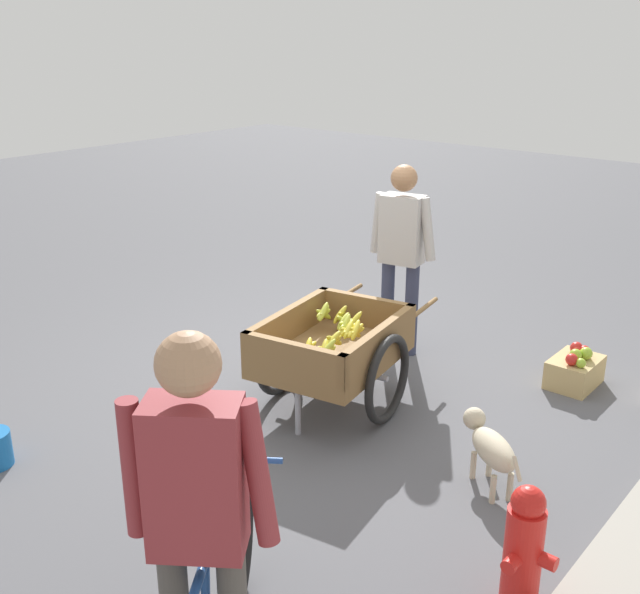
{
  "coord_description": "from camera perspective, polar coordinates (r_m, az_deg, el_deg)",
  "views": [
    {
      "loc": [
        4.07,
        3.48,
        2.6
      ],
      "look_at": [
        0.1,
        0.16,
        0.75
      ],
      "focal_mm": 42.14,
      "sensor_mm": 36.0,
      "label": 1
    }
  ],
  "objects": [
    {
      "name": "ground_plane",
      "position": [
        5.95,
        -0.56,
        -6.24
      ],
      "size": [
        24.0,
        24.0,
        0.0
      ],
      "primitive_type": "plane",
      "color": "#56565B"
    },
    {
      "name": "fruit_cart",
      "position": [
        5.36,
        0.99,
        -4.07
      ],
      "size": [
        1.75,
        1.06,
        0.74
      ],
      "color": "olive",
      "rests_on": "ground"
    },
    {
      "name": "vendor_person",
      "position": [
        6.16,
        6.22,
        4.07
      ],
      "size": [
        0.25,
        0.58,
        1.6
      ],
      "color": "#333851",
      "rests_on": "ground"
    },
    {
      "name": "cyclist_person",
      "position": [
        2.79,
        -9.3,
        -15.41
      ],
      "size": [
        0.36,
        0.48,
        1.67
      ],
      "color": "#4C4742",
      "rests_on": "ground"
    },
    {
      "name": "dog",
      "position": [
        4.65,
        12.82,
        -10.96
      ],
      "size": [
        0.43,
        0.57,
        0.4
      ],
      "color": "beige",
      "rests_on": "ground"
    },
    {
      "name": "fire_hydrant",
      "position": [
        3.77,
        15.19,
        -18.06
      ],
      "size": [
        0.25,
        0.25,
        0.67
      ],
      "color": "red",
      "rests_on": "ground"
    },
    {
      "name": "apple_crate",
      "position": [
        6.12,
        18.8,
        -5.22
      ],
      "size": [
        0.44,
        0.32,
        0.32
      ],
      "color": "tan",
      "rests_on": "ground"
    }
  ]
}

